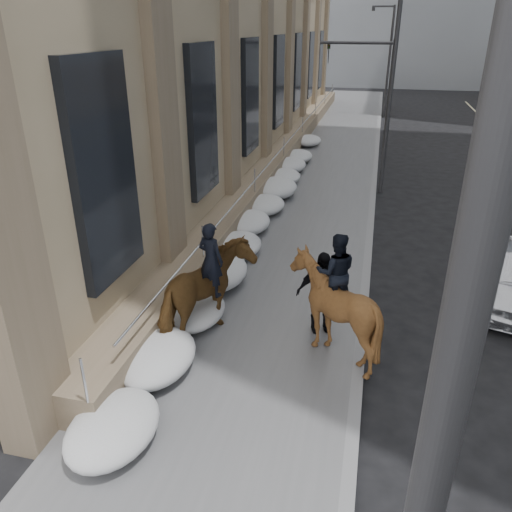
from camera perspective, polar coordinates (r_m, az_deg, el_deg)
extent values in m
plane|color=black|center=(10.56, -3.54, -14.53)|extent=(140.00, 140.00, 0.00)
cube|color=#565658|center=(19.13, 5.11, 4.52)|extent=(5.00, 80.00, 0.12)
cube|color=slate|center=(18.96, 12.97, 3.78)|extent=(0.24, 80.00, 0.12)
cube|color=#716049|center=(28.85, 3.74, 12.38)|extent=(1.10, 44.00, 0.90)
cylinder|color=silver|center=(28.60, 4.71, 14.08)|extent=(0.06, 42.00, 0.06)
cube|color=black|center=(21.57, -0.64, 17.75)|extent=(0.20, 2.20, 4.50)
cylinder|color=#2D2D30|center=(21.93, 15.07, 17.07)|extent=(0.18, 0.18, 8.00)
cylinder|color=#2D2D30|center=(41.85, 14.94, 20.48)|extent=(0.18, 0.18, 8.00)
cube|color=#2D2D30|center=(41.78, 14.37, 25.91)|extent=(1.60, 0.15, 0.12)
cylinder|color=#2D2D30|center=(41.79, 13.29, 25.80)|extent=(0.24, 0.24, 0.30)
cylinder|color=#2D2D30|center=(29.99, 14.98, 17.07)|extent=(0.20, 0.20, 6.00)
cylinder|color=#2D2D30|center=(29.81, 11.47, 22.77)|extent=(4.00, 0.16, 0.16)
imported|color=black|center=(29.94, 8.30, 22.03)|extent=(0.18, 0.22, 1.10)
ellipsoid|color=silver|center=(10.72, -11.20, -11.24)|extent=(1.50, 2.10, 0.68)
ellipsoid|color=silver|center=(13.87, -4.39, -1.80)|extent=(1.60, 2.20, 0.72)
ellipsoid|color=silver|center=(17.43, -0.75, 3.88)|extent=(1.40, 2.00, 0.64)
ellipsoid|color=silver|center=(21.07, 2.34, 7.80)|extent=(1.70, 2.30, 0.76)
ellipsoid|color=silver|center=(24.88, 3.95, 10.34)|extent=(1.50, 2.10, 0.66)
imported|color=#513518|center=(11.28, -5.70, -4.35)|extent=(1.95, 2.81, 2.17)
imported|color=black|center=(11.04, -5.62, -0.38)|extent=(0.73, 0.60, 1.72)
imported|color=#4F3016|center=(10.77, 8.76, -5.90)|extent=(2.17, 2.34, 2.23)
imported|color=black|center=(10.52, 9.12, -1.78)|extent=(0.95, 0.81, 1.72)
imported|color=black|center=(11.60, 7.42, -4.08)|extent=(1.26, 0.91, 1.99)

